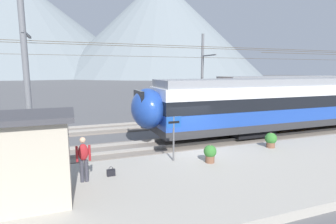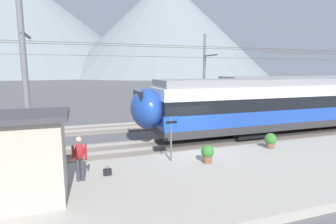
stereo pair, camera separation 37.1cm
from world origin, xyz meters
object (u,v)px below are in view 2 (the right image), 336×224
platform_sign (171,129)px  potted_plant_by_shelter (270,140)px  catenary_mast_far_side (205,75)px  catenary_mast_west (26,84)px  potted_plant_platform_edge (207,153)px  handbag_beside_passenger (107,172)px  train_far_track (318,92)px  passenger_walking (80,156)px

platform_sign → potted_plant_by_shelter: (5.63, 0.19, -1.05)m
catenary_mast_far_side → catenary_mast_west: bearing=-143.8°
catenary_mast_west → catenary_mast_far_side: bearing=36.2°
potted_plant_platform_edge → potted_plant_by_shelter: size_ratio=1.00×
platform_sign → handbag_beside_passenger: 3.32m
potted_plant_by_shelter → train_far_track: bearing=34.3°
train_far_track → potted_plant_platform_edge: 19.93m
catenary_mast_west → potted_plant_by_shelter: 11.99m
train_far_track → potted_plant_by_shelter: 15.88m
train_far_track → passenger_walking: train_far_track is taller
train_far_track → potted_plant_platform_edge: train_far_track is taller
passenger_walking → potted_plant_by_shelter: passenger_walking is taller
train_far_track → potted_plant_platform_edge: bearing=-150.2°
catenary_mast_far_side → train_far_track: bearing=-10.3°
passenger_walking → potted_plant_by_shelter: bearing=7.1°
passenger_walking → catenary_mast_west: bearing=127.6°
passenger_walking → platform_sign: bearing=14.4°
train_far_track → platform_sign: 20.79m
handbag_beside_passenger → potted_plant_by_shelter: size_ratio=0.47×
catenary_mast_west → potted_plant_platform_edge: bearing=-17.5°
train_far_track → platform_sign: train_far_track is taller
potted_plant_by_shelter → passenger_walking: bearing=-172.9°
catenary_mast_west → potted_plant_by_shelter: (11.51, -1.35, -3.07)m
catenary_mast_far_side → potted_plant_platform_edge: catenary_mast_far_side is taller
catenary_mast_west → catenary_mast_far_side: (13.15, 9.64, 0.18)m
catenary_mast_far_side → potted_plant_platform_edge: bearing=-116.0°
passenger_walking → potted_plant_platform_edge: passenger_walking is taller
train_far_track → handbag_beside_passenger: 23.83m
train_far_track → passenger_walking: 24.78m
catenary_mast_west → potted_plant_platform_edge: (7.32, -2.31, -3.05)m
catenary_mast_far_side → potted_plant_by_shelter: (-1.65, -10.99, -3.25)m
train_far_track → potted_plant_by_shelter: bearing=-145.7°
train_far_track → catenary_mast_far_side: size_ratio=0.54×
catenary_mast_west → passenger_walking: (1.96, -2.55, -2.57)m
train_far_track → handbag_beside_passenger: (-21.61, -9.87, -1.77)m
catenary_mast_west → catenary_mast_far_side: 16.31m
catenary_mast_far_side → platform_sign: catenary_mast_far_side is taller
catenary_mast_far_side → handbag_beside_passenger: catenary_mast_far_side is taller
catenary_mast_far_side → platform_sign: bearing=-123.1°
catenary_mast_west → platform_sign: catenary_mast_west is taller
handbag_beside_passenger → platform_sign: bearing=14.9°
catenary_mast_far_side → passenger_walking: size_ratio=26.09×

